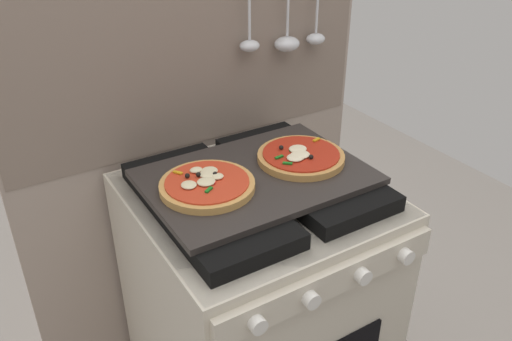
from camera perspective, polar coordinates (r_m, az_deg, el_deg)
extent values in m
cube|color=gray|center=(1.63, -6.20, 0.32)|extent=(1.10, 0.03, 1.55)
cube|color=gray|center=(1.47, -6.72, 12.94)|extent=(1.08, 0.00, 0.56)
ellipsoid|color=silver|center=(1.52, -0.70, 13.35)|extent=(0.06, 0.05, 0.03)
ellipsoid|color=silver|center=(1.59, 3.37, 13.52)|extent=(0.08, 0.07, 0.04)
ellipsoid|color=silver|center=(1.65, 6.46, 13.98)|extent=(0.06, 0.05, 0.03)
cube|color=beige|center=(1.60, 0.00, -15.66)|extent=(0.60, 0.60, 0.86)
cube|color=black|center=(1.33, 0.00, -2.70)|extent=(0.59, 0.59, 0.01)
cube|color=black|center=(1.26, -5.43, -3.46)|extent=(0.24, 0.51, 0.04)
cube|color=black|center=(1.39, 4.93, -0.16)|extent=(0.24, 0.51, 0.04)
cube|color=beige|center=(1.16, 8.21, -11.88)|extent=(0.58, 0.02, 0.07)
cylinder|color=silver|center=(1.06, 0.19, -16.38)|extent=(0.04, 0.02, 0.04)
cylinder|color=silver|center=(1.12, 6.03, -13.79)|extent=(0.04, 0.02, 0.04)
cylinder|color=silver|center=(1.19, 11.52, -11.16)|extent=(0.04, 0.02, 0.04)
cylinder|color=silver|center=(1.27, 15.95, -8.93)|extent=(0.04, 0.02, 0.04)
cube|color=#2D2826|center=(1.30, 0.00, -0.69)|extent=(0.54, 0.38, 0.02)
cylinder|color=tan|center=(1.24, -5.27, -1.68)|extent=(0.23, 0.23, 0.02)
cylinder|color=red|center=(1.23, -5.29, -1.24)|extent=(0.20, 0.20, 0.00)
ellipsoid|color=beige|center=(1.22, -7.39, -1.45)|extent=(0.04, 0.04, 0.01)
ellipsoid|color=beige|center=(1.22, -5.41, -1.21)|extent=(0.04, 0.04, 0.01)
ellipsoid|color=beige|center=(1.24, -4.24, -0.59)|extent=(0.03, 0.03, 0.01)
ellipsoid|color=beige|center=(1.27, -6.51, 0.06)|extent=(0.03, 0.03, 0.01)
ellipsoid|color=beige|center=(1.25, -5.19, -0.38)|extent=(0.04, 0.04, 0.01)
ellipsoid|color=beige|center=(1.27, -5.07, -0.02)|extent=(0.04, 0.04, 0.01)
cube|color=#19721E|center=(1.19, -5.13, -2.08)|extent=(0.02, 0.02, 0.00)
sphere|color=black|center=(1.25, -6.26, -0.44)|extent=(0.01, 0.01, 0.01)
cube|color=red|center=(1.22, -4.97, -1.29)|extent=(0.02, 0.02, 0.00)
cube|color=gold|center=(1.27, -8.46, -0.22)|extent=(0.02, 0.02, 0.00)
sphere|color=black|center=(1.25, -7.45, -0.56)|extent=(0.01, 0.01, 0.01)
sphere|color=black|center=(1.25, -4.46, -0.39)|extent=(0.01, 0.01, 0.01)
cylinder|color=#C18947|center=(1.36, 4.93, 1.41)|extent=(0.23, 0.23, 0.02)
cylinder|color=#AD2614|center=(1.36, 4.95, 1.82)|extent=(0.20, 0.20, 0.00)
ellipsoid|color=beige|center=(1.34, 4.89, 1.75)|extent=(0.05, 0.04, 0.01)
ellipsoid|color=beige|center=(1.34, 4.49, 1.72)|extent=(0.04, 0.03, 0.01)
ellipsoid|color=beige|center=(1.32, 4.28, 1.41)|extent=(0.04, 0.04, 0.01)
ellipsoid|color=beige|center=(1.34, 4.63, 1.70)|extent=(0.03, 0.03, 0.01)
ellipsoid|color=beige|center=(1.32, 4.59, 1.38)|extent=(0.03, 0.03, 0.01)
ellipsoid|color=beige|center=(1.37, 4.55, 2.36)|extent=(0.05, 0.04, 0.01)
cube|color=gold|center=(1.42, 6.57, 3.34)|extent=(0.03, 0.01, 0.00)
cube|color=#19721E|center=(1.37, 3.87, 2.33)|extent=(0.02, 0.02, 0.00)
sphere|color=black|center=(1.37, 2.74, 2.50)|extent=(0.01, 0.01, 0.01)
cube|color=#19721E|center=(1.37, 4.19, 2.28)|extent=(0.02, 0.03, 0.00)
sphere|color=black|center=(1.33, 5.99, 1.48)|extent=(0.01, 0.01, 0.01)
cube|color=#19721E|center=(1.30, 3.43, 0.80)|extent=(0.02, 0.02, 0.00)
cube|color=#19721E|center=(1.33, 2.52, 1.47)|extent=(0.02, 0.01, 0.00)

